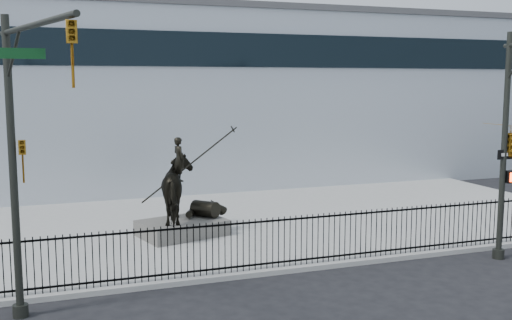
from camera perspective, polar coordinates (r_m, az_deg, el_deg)
name	(u,v)px	position (r m, az deg, el deg)	size (l,w,h in m)	color
ground	(296,286)	(16.68, 3.84, -11.86)	(120.00, 120.00, 0.00)	black
plaza	(223,225)	(22.99, -3.15, -6.23)	(30.00, 12.00, 0.15)	#969693
building	(158,99)	(35.01, -9.28, 5.73)	(44.00, 14.00, 9.00)	#B3BAC3
picket_fence	(279,242)	(17.51, 2.22, -7.81)	(22.10, 0.10, 1.50)	black
statue_plinth	(182,228)	(21.31, -7.03, -6.43)	(2.85, 1.96, 0.53)	#514E4A
equestrian_statue	(183,189)	(21.05, -6.96, -2.75)	(3.54, 2.68, 3.09)	black
traffic_signal_left	(22,151)	(13.89, -21.35, 0.80)	(1.52, 4.84, 7.00)	black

